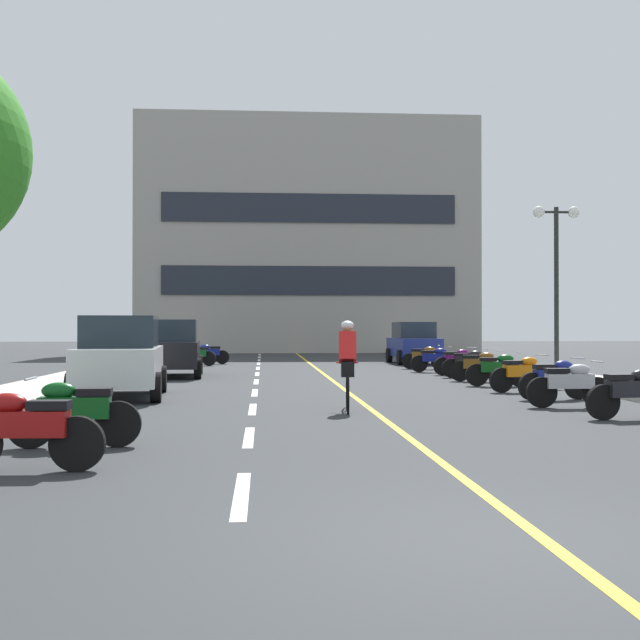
% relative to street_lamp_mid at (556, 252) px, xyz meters
% --- Properties ---
extents(ground_plane, '(140.00, 140.00, 0.00)m').
position_rel_street_lamp_mid_xyz_m(ground_plane, '(-7.19, 2.19, -3.91)').
color(ground_plane, '#2D3033').
extents(curb_left, '(2.40, 72.00, 0.12)m').
position_rel_street_lamp_mid_xyz_m(curb_left, '(-14.39, 5.19, -3.85)').
color(curb_left, '#B7B2A8').
rests_on(curb_left, ground).
extents(curb_right, '(2.40, 72.00, 0.12)m').
position_rel_street_lamp_mid_xyz_m(curb_right, '(0.01, 5.19, -3.85)').
color(curb_right, '#B7B2A8').
rests_on(curb_right, ground).
extents(lane_dash_0, '(0.14, 2.20, 0.01)m').
position_rel_street_lamp_mid_xyz_m(lane_dash_0, '(-9.19, -16.81, -3.90)').
color(lane_dash_0, silver).
rests_on(lane_dash_0, ground).
extents(lane_dash_1, '(0.14, 2.20, 0.01)m').
position_rel_street_lamp_mid_xyz_m(lane_dash_1, '(-9.19, -12.81, -3.90)').
color(lane_dash_1, silver).
rests_on(lane_dash_1, ground).
extents(lane_dash_2, '(0.14, 2.20, 0.01)m').
position_rel_street_lamp_mid_xyz_m(lane_dash_2, '(-9.19, -8.81, -3.90)').
color(lane_dash_2, silver).
rests_on(lane_dash_2, ground).
extents(lane_dash_3, '(0.14, 2.20, 0.01)m').
position_rel_street_lamp_mid_xyz_m(lane_dash_3, '(-9.19, -4.81, -3.90)').
color(lane_dash_3, silver).
rests_on(lane_dash_3, ground).
extents(lane_dash_4, '(0.14, 2.20, 0.01)m').
position_rel_street_lamp_mid_xyz_m(lane_dash_4, '(-9.19, -0.81, -3.90)').
color(lane_dash_4, silver).
rests_on(lane_dash_4, ground).
extents(lane_dash_5, '(0.14, 2.20, 0.01)m').
position_rel_street_lamp_mid_xyz_m(lane_dash_5, '(-9.19, 3.19, -3.90)').
color(lane_dash_5, silver).
rests_on(lane_dash_5, ground).
extents(lane_dash_6, '(0.14, 2.20, 0.01)m').
position_rel_street_lamp_mid_xyz_m(lane_dash_6, '(-9.19, 7.19, -3.90)').
color(lane_dash_6, silver).
rests_on(lane_dash_6, ground).
extents(lane_dash_7, '(0.14, 2.20, 0.01)m').
position_rel_street_lamp_mid_xyz_m(lane_dash_7, '(-9.19, 11.19, -3.90)').
color(lane_dash_7, silver).
rests_on(lane_dash_7, ground).
extents(lane_dash_8, '(0.14, 2.20, 0.01)m').
position_rel_street_lamp_mid_xyz_m(lane_dash_8, '(-9.19, 15.19, -3.90)').
color(lane_dash_8, silver).
rests_on(lane_dash_8, ground).
extents(lane_dash_9, '(0.14, 2.20, 0.01)m').
position_rel_street_lamp_mid_xyz_m(lane_dash_9, '(-9.19, 19.19, -3.90)').
color(lane_dash_9, silver).
rests_on(lane_dash_9, ground).
extents(lane_dash_10, '(0.14, 2.20, 0.01)m').
position_rel_street_lamp_mid_xyz_m(lane_dash_10, '(-9.19, 23.19, -3.90)').
color(lane_dash_10, silver).
rests_on(lane_dash_10, ground).
extents(lane_dash_11, '(0.14, 2.20, 0.01)m').
position_rel_street_lamp_mid_xyz_m(lane_dash_11, '(-9.19, 27.19, -3.90)').
color(lane_dash_11, silver).
rests_on(lane_dash_11, ground).
extents(centre_line_yellow, '(0.12, 66.00, 0.01)m').
position_rel_street_lamp_mid_xyz_m(centre_line_yellow, '(-6.94, 5.19, -3.90)').
color(centre_line_yellow, gold).
rests_on(centre_line_yellow, ground).
extents(office_building, '(21.79, 6.27, 15.06)m').
position_rel_street_lamp_mid_xyz_m(office_building, '(-6.10, 29.26, 3.62)').
color(office_building, '#9E998E').
rests_on(office_building, ground).
extents(street_lamp_mid, '(1.46, 0.36, 5.18)m').
position_rel_street_lamp_mid_xyz_m(street_lamp_mid, '(0.00, 0.00, 0.00)').
color(street_lamp_mid, black).
rests_on(street_lamp_mid, curb_right).
extents(parked_car_near, '(2.18, 4.32, 1.82)m').
position_rel_street_lamp_mid_xyz_m(parked_car_near, '(-12.17, -5.96, -2.99)').
color(parked_car_near, black).
rests_on(parked_car_near, ground).
extents(parked_car_mid, '(2.12, 4.29, 1.82)m').
position_rel_street_lamp_mid_xyz_m(parked_car_mid, '(-11.91, 1.93, -2.99)').
color(parked_car_mid, black).
rests_on(parked_car_mid, ground).
extents(parked_car_far, '(1.98, 4.23, 1.82)m').
position_rel_street_lamp_mid_xyz_m(parked_car_far, '(-2.40, 10.93, -2.99)').
color(parked_car_far, black).
rests_on(parked_car_far, ground).
extents(motorcycle_0, '(1.70, 0.60, 0.92)m').
position_rel_street_lamp_mid_xyz_m(motorcycle_0, '(-11.55, -15.47, -3.43)').
color(motorcycle_0, black).
rests_on(motorcycle_0, ground).
extents(motorcycle_1, '(1.70, 0.60, 0.92)m').
position_rel_street_lamp_mid_xyz_m(motorcycle_1, '(-11.43, -13.71, -3.43)').
color(motorcycle_1, black).
rests_on(motorcycle_1, ground).
extents(motorcycle_2, '(1.70, 0.60, 0.92)m').
position_rel_street_lamp_mid_xyz_m(motorcycle_2, '(-2.72, -11.00, -3.43)').
color(motorcycle_2, black).
rests_on(motorcycle_2, ground).
extents(motorcycle_3, '(1.70, 0.60, 0.92)m').
position_rel_street_lamp_mid_xyz_m(motorcycle_3, '(-3.03, -8.97, -3.43)').
color(motorcycle_3, black).
rests_on(motorcycle_3, ground).
extents(motorcycle_4, '(1.69, 0.60, 0.92)m').
position_rel_street_lamp_mid_xyz_m(motorcycle_4, '(-2.68, -7.22, -3.43)').
color(motorcycle_4, black).
rests_on(motorcycle_4, ground).
extents(motorcycle_5, '(1.68, 0.64, 0.92)m').
position_rel_street_lamp_mid_xyz_m(motorcycle_5, '(-2.73, -5.10, -3.43)').
color(motorcycle_5, black).
rests_on(motorcycle_5, ground).
extents(motorcycle_6, '(1.70, 0.60, 0.92)m').
position_rel_street_lamp_mid_xyz_m(motorcycle_6, '(-2.74, -3.14, -3.43)').
color(motorcycle_6, black).
rests_on(motorcycle_6, ground).
extents(motorcycle_7, '(1.66, 0.72, 0.92)m').
position_rel_street_lamp_mid_xyz_m(motorcycle_7, '(-2.73, -1.21, -3.43)').
color(motorcycle_7, black).
rests_on(motorcycle_7, ground).
extents(motorcycle_8, '(1.70, 0.60, 0.92)m').
position_rel_street_lamp_mid_xyz_m(motorcycle_8, '(-2.57, 0.58, -3.43)').
color(motorcycle_8, black).
rests_on(motorcycle_8, ground).
extents(motorcycle_9, '(1.67, 0.70, 0.92)m').
position_rel_street_lamp_mid_xyz_m(motorcycle_9, '(-2.55, 2.21, -3.43)').
color(motorcycle_9, black).
rests_on(motorcycle_9, ground).
extents(motorcycle_10, '(1.70, 0.60, 0.92)m').
position_rel_street_lamp_mid_xyz_m(motorcycle_10, '(-2.96, 3.86, -3.43)').
color(motorcycle_10, black).
rests_on(motorcycle_10, ground).
extents(motorcycle_11, '(1.65, 0.76, 0.92)m').
position_rel_street_lamp_mid_xyz_m(motorcycle_11, '(-2.90, 6.03, -3.43)').
color(motorcycle_11, black).
rests_on(motorcycle_11, ground).
extents(motorcycle_12, '(1.67, 0.69, 0.92)m').
position_rel_street_lamp_mid_xyz_m(motorcycle_12, '(-11.76, 9.55, -3.43)').
color(motorcycle_12, black).
rests_on(motorcycle_12, ground).
extents(motorcycle_13, '(1.70, 0.60, 0.92)m').
position_rel_street_lamp_mid_xyz_m(motorcycle_13, '(-11.31, 10.98, -3.43)').
color(motorcycle_13, black).
rests_on(motorcycle_13, ground).
extents(cyclist_rider, '(0.42, 1.77, 1.71)m').
position_rel_street_lamp_mid_xyz_m(cyclist_rider, '(-7.41, -9.29, -3.02)').
color(cyclist_rider, black).
rests_on(cyclist_rider, ground).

